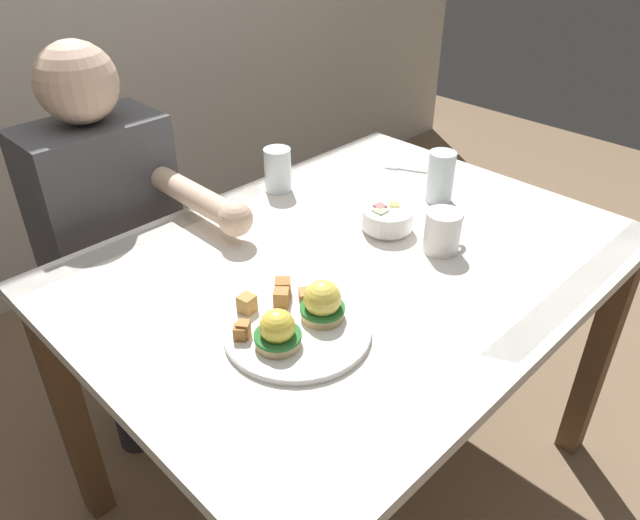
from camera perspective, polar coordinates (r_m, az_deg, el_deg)
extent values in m
plane|color=#7F664C|center=(1.83, 2.52, -19.49)|extent=(6.00, 6.00, 0.00)
cube|color=white|center=(1.33, 3.27, -0.16)|extent=(1.20, 0.90, 0.03)
cube|color=#4C6BB7|center=(1.16, 18.25, -7.37)|extent=(1.20, 0.06, 0.00)
cube|color=#4C6BB7|center=(1.58, -7.53, 5.82)|extent=(1.20, 0.06, 0.00)
cube|color=brown|center=(1.80, 24.75, -8.16)|extent=(0.06, 0.06, 0.71)
cube|color=brown|center=(1.61, -22.40, -13.37)|extent=(0.06, 0.06, 0.71)
cube|color=brown|center=(2.11, 4.97, 1.43)|extent=(0.06, 0.06, 0.71)
cylinder|color=white|center=(1.11, -2.16, -6.71)|extent=(0.27, 0.27, 0.01)
cylinder|color=tan|center=(1.06, -3.99, -7.62)|extent=(0.08, 0.08, 0.02)
cylinder|color=#286B2D|center=(1.06, -4.01, -7.13)|extent=(0.08, 0.08, 0.01)
sphere|color=yellow|center=(1.04, -4.06, -6.28)|extent=(0.06, 0.06, 0.06)
cylinder|color=tan|center=(1.12, 0.23, -5.05)|extent=(0.08, 0.08, 0.02)
cylinder|color=#286B2D|center=(1.12, 0.23, -4.56)|extent=(0.08, 0.08, 0.01)
sphere|color=#F7DB56|center=(1.10, 0.23, -3.65)|extent=(0.07, 0.07, 0.07)
cube|color=#B77A42|center=(1.08, -7.23, -6.52)|extent=(0.03, 0.03, 0.03)
cube|color=#AD7038|center=(1.18, -3.54, -2.59)|extent=(0.04, 0.04, 0.03)
cube|color=#B77A42|center=(1.15, -3.68, -3.58)|extent=(0.04, 0.04, 0.03)
cube|color=tan|center=(1.14, -6.88, -4.15)|extent=(0.03, 0.03, 0.03)
cube|color=#B77A42|center=(1.15, -1.19, -3.51)|extent=(0.04, 0.04, 0.03)
cube|color=#AD7038|center=(1.08, -7.55, -6.79)|extent=(0.03, 0.03, 0.03)
cylinder|color=white|center=(1.43, 6.33, 2.99)|extent=(0.10, 0.10, 0.01)
cylinder|color=white|center=(1.41, 6.40, 3.96)|extent=(0.12, 0.12, 0.04)
cube|color=#F4DB66|center=(1.43, 6.99, 4.86)|extent=(0.03, 0.03, 0.02)
cube|color=#B7E093|center=(1.40, 5.44, 3.66)|extent=(0.02, 0.02, 0.02)
cube|color=#EA6B70|center=(1.42, 5.67, 4.75)|extent=(0.03, 0.03, 0.02)
cube|color=#B7E093|center=(1.40, 5.70, 4.20)|extent=(0.03, 0.03, 0.03)
cylinder|color=white|center=(1.35, 11.48, 2.63)|extent=(0.08, 0.08, 0.09)
cylinder|color=black|center=(1.33, 11.68, 4.17)|extent=(0.07, 0.07, 0.01)
torus|color=white|center=(1.38, 12.52, 3.32)|extent=(0.06, 0.02, 0.06)
cube|color=silver|center=(1.73, 9.27, 8.30)|extent=(0.06, 0.11, 0.00)
cube|color=silver|center=(1.74, 6.76, 8.70)|extent=(0.04, 0.04, 0.00)
cylinder|color=silver|center=(1.59, -4.01, 8.50)|extent=(0.07, 0.07, 0.11)
cylinder|color=silver|center=(1.60, -3.99, 7.88)|extent=(0.06, 0.06, 0.08)
cylinder|color=silver|center=(1.56, 11.30, 7.71)|extent=(0.07, 0.07, 0.13)
cylinder|color=silver|center=(1.57, 11.19, 6.80)|extent=(0.06, 0.06, 0.08)
cylinder|color=#33333D|center=(1.83, -17.79, -11.20)|extent=(0.11, 0.11, 0.45)
cylinder|color=#33333D|center=(1.89, -13.06, -8.72)|extent=(0.11, 0.11, 0.45)
cube|color=#4C4C51|center=(1.66, -19.57, 4.00)|extent=(0.34, 0.20, 0.50)
sphere|color=beige|center=(1.54, -22.00, 15.28)|extent=(0.19, 0.19, 0.19)
cylinder|color=beige|center=(1.47, -11.61, 5.84)|extent=(0.06, 0.30, 0.06)
sphere|color=beige|center=(1.36, -7.97, 3.87)|extent=(0.08, 0.08, 0.08)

